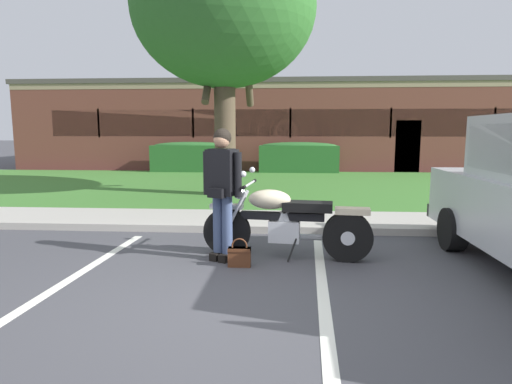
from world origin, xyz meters
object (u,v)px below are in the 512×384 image
object	(u,v)px
rider_person	(222,185)
hedge_left	(192,157)
motorcycle	(293,222)
handbag	(239,255)
hedge_center_left	(299,157)
shade_tree	(224,10)
brick_building	(289,126)

from	to	relation	value
rider_person	hedge_left	size ratio (longest dim) A/B	0.53
motorcycle	handbag	bearing A→B (deg)	-148.17
rider_person	hedge_center_left	xyz separation A→B (m)	(1.32, 11.69, -0.34)
rider_person	handbag	world-z (taller)	rider_person
handbag	hedge_left	size ratio (longest dim) A/B	0.11
rider_person	hedge_center_left	world-z (taller)	rider_person
handbag	hedge_center_left	bearing A→B (deg)	84.89
motorcycle	rider_person	bearing A→B (deg)	-170.85
hedge_left	motorcycle	bearing A→B (deg)	-71.44
handbag	shade_tree	size ratio (longest dim) A/B	0.06
handbag	brick_building	bearing A→B (deg)	87.61
hedge_left	brick_building	xyz separation A→B (m)	(3.95, 5.74, 1.27)
motorcycle	hedge_left	world-z (taller)	hedge_left
rider_person	hedge_left	world-z (taller)	rider_person
rider_person	hedge_center_left	distance (m)	11.77
rider_person	handbag	distance (m)	0.92
hedge_center_left	motorcycle	bearing A→B (deg)	-92.03
rider_person	brick_building	bearing A→B (deg)	86.77
handbag	motorcycle	bearing A→B (deg)	31.83
rider_person	shade_tree	size ratio (longest dim) A/B	0.26
handbag	hedge_left	bearing A→B (deg)	105.05
brick_building	hedge_center_left	bearing A→B (deg)	-86.68
motorcycle	shade_tree	size ratio (longest dim) A/B	0.34
brick_building	motorcycle	bearing A→B (deg)	-90.25
motorcycle	brick_building	xyz separation A→B (m)	(0.08, 17.28, 1.44)
rider_person	motorcycle	bearing A→B (deg)	9.15
shade_tree	hedge_center_left	xyz separation A→B (m)	(2.04, 6.28, -3.92)
motorcycle	handbag	world-z (taller)	motorcycle
handbag	shade_tree	xyz separation A→B (m)	(-0.97, 5.68, 4.43)
shade_tree	hedge_left	distance (m)	7.74
handbag	rider_person	bearing A→B (deg)	132.92
handbag	hedge_left	world-z (taller)	hedge_left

